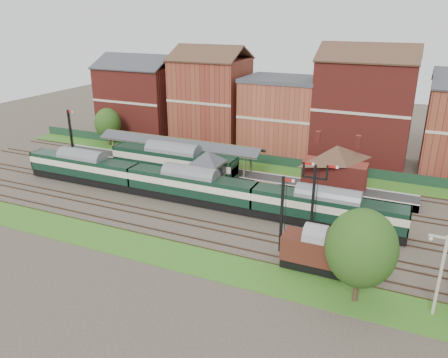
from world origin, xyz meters
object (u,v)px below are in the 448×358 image
at_px(signal_box, 208,171).
at_px(dmu_train, 191,185).
at_px(semaphore_bracket, 314,196).
at_px(goods_van_a, 314,250).
at_px(platform_railcar, 174,162).

bearing_deg(signal_box, dmu_train, -104.20).
distance_m(signal_box, semaphore_bracket, 16.16).
bearing_deg(semaphore_bracket, signal_box, 159.08).
height_order(signal_box, semaphore_bracket, semaphore_bracket).
bearing_deg(signal_box, semaphore_bracket, -20.92).
bearing_deg(goods_van_a, signal_box, 143.94).
xyz_separation_m(signal_box, semaphore_bracket, (15.04, -5.75, 1.44)).
distance_m(signal_box, dmu_train, 3.47).
bearing_deg(goods_van_a, semaphore_bracket, 105.37).
distance_m(signal_box, platform_railcar, 7.77).
xyz_separation_m(signal_box, platform_railcar, (-7.03, 3.25, -0.65)).
bearing_deg(semaphore_bracket, platform_railcar, 157.81).
relative_size(semaphore_bracket, dmu_train, 0.16).
bearing_deg(dmu_train, semaphore_bracket, -8.96).
bearing_deg(goods_van_a, platform_railcar, 146.98).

